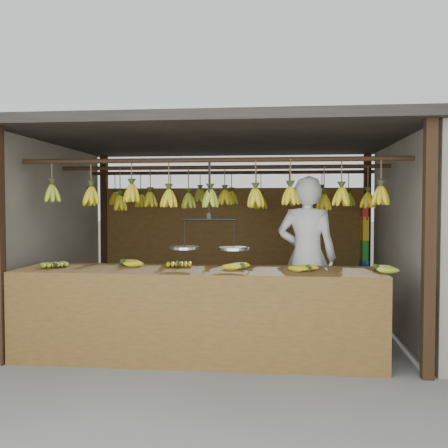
# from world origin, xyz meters

# --- Properties ---
(ground) EXTENTS (80.00, 80.00, 0.00)m
(ground) POSITION_xyz_m (0.00, 0.00, 0.00)
(ground) COLOR #5B5B57
(stall) EXTENTS (4.30, 3.30, 2.40)m
(stall) POSITION_xyz_m (0.00, 0.33, 1.97)
(stall) COLOR black
(stall) RESTS_ON ground
(counter) EXTENTS (3.68, 0.83, 0.96)m
(counter) POSITION_xyz_m (-0.12, -1.23, 0.71)
(counter) COLOR brown
(counter) RESTS_ON ground
(hanging_bananas) EXTENTS (3.57, 2.23, 0.39)m
(hanging_bananas) POSITION_xyz_m (0.00, 0.00, 1.62)
(hanging_bananas) COLOR #92A523
(hanging_bananas) RESTS_ON ground
(balance_scale) EXTENTS (0.81, 0.34, 0.91)m
(balance_scale) POSITION_xyz_m (-0.02, -1.00, 1.14)
(balance_scale) COLOR black
(balance_scale) RESTS_ON ground
(vendor) EXTENTS (0.76, 0.57, 1.88)m
(vendor) POSITION_xyz_m (1.02, -0.18, 0.94)
(vendor) COLOR white
(vendor) RESTS_ON ground
(bag_bundles) EXTENTS (0.08, 0.26, 1.27)m
(bag_bundles) POSITION_xyz_m (1.94, 1.35, 1.03)
(bag_bundles) COLOR red
(bag_bundles) RESTS_ON ground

